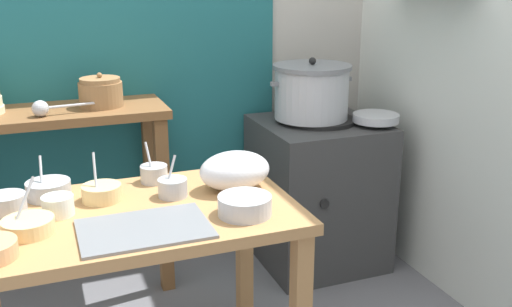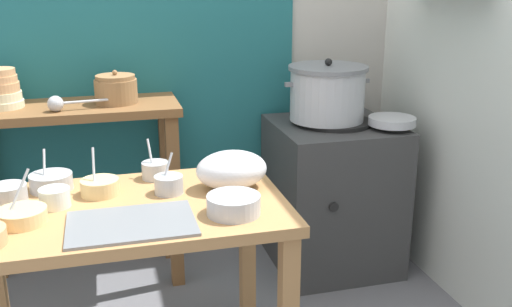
{
  "view_description": "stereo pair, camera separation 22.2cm",
  "coord_description": "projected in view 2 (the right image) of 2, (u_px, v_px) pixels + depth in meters",
  "views": [
    {
      "loc": [
        -0.4,
        -1.84,
        1.49
      ],
      "look_at": [
        0.36,
        0.14,
        0.82
      ],
      "focal_mm": 40.7,
      "sensor_mm": 36.0,
      "label": 1
    },
    {
      "loc": [
        -0.19,
        -1.91,
        1.49
      ],
      "look_at": [
        0.36,
        0.14,
        0.82
      ],
      "focal_mm": 40.7,
      "sensor_mm": 36.0,
      "label": 2
    }
  ],
  "objects": [
    {
      "name": "prep_bowl_8",
      "position": [
        169.0,
        184.0,
        2.09
      ],
      "size": [
        0.1,
        0.1,
        0.15
      ],
      "color": "#B7BABF",
      "rests_on": "prep_table"
    },
    {
      "name": "steamer_pot",
      "position": [
        327.0,
        93.0,
        2.86
      ],
      "size": [
        0.44,
        0.39,
        0.31
      ],
      "color": "#B7BABF",
      "rests_on": "stove_block"
    },
    {
      "name": "stove_block",
      "position": [
        332.0,
        194.0,
        3.01
      ],
      "size": [
        0.6,
        0.61,
        0.78
      ],
      "color": "#383838",
      "rests_on": "ground"
    },
    {
      "name": "prep_bowl_5",
      "position": [
        234.0,
        204.0,
        1.91
      ],
      "size": [
        0.18,
        0.18,
        0.07
      ],
      "color": "#B7BABF",
      "rests_on": "prep_table"
    },
    {
      "name": "bowl_stack_enamel",
      "position": [
        1.0,
        90.0,
        2.59
      ],
      "size": [
        0.19,
        0.19,
        0.18
      ],
      "color": "beige",
      "rests_on": "back_shelf_table"
    },
    {
      "name": "prep_table",
      "position": [
        128.0,
        235.0,
        2.02
      ],
      "size": [
        1.1,
        0.66,
        0.72
      ],
      "color": "#B27F4C",
      "rests_on": "ground"
    },
    {
      "name": "prep_bowl_4",
      "position": [
        100.0,
        186.0,
        2.08
      ],
      "size": [
        0.14,
        0.14,
        0.17
      ],
      "color": "#E5C684",
      "rests_on": "prep_table"
    },
    {
      "name": "prep_bowl_1",
      "position": [
        8.0,
        193.0,
        2.0
      ],
      "size": [
        0.13,
        0.13,
        0.06
      ],
      "color": "#B7BABF",
      "rests_on": "prep_table"
    },
    {
      "name": "prep_bowl_3",
      "position": [
        51.0,
        181.0,
        2.12
      ],
      "size": [
        0.15,
        0.15,
        0.15
      ],
      "color": "#B7BABF",
      "rests_on": "prep_table"
    },
    {
      "name": "wall_right",
      "position": [
        494.0,
        19.0,
        2.39
      ],
      "size": [
        0.3,
        3.2,
        2.6
      ],
      "color": "silver",
      "rests_on": "ground"
    },
    {
      "name": "prep_bowl_7",
      "position": [
        55.0,
        197.0,
        1.97
      ],
      "size": [
        0.1,
        0.1,
        0.07
      ],
      "color": "silver",
      "rests_on": "prep_table"
    },
    {
      "name": "serving_tray",
      "position": [
        131.0,
        223.0,
        1.83
      ],
      "size": [
        0.4,
        0.28,
        0.01
      ],
      "primitive_type": "cube",
      "color": "slate",
      "rests_on": "prep_table"
    },
    {
      "name": "prep_bowl_2",
      "position": [
        155.0,
        169.0,
        2.24
      ],
      "size": [
        0.1,
        0.1,
        0.15
      ],
      "color": "#B7BABF",
      "rests_on": "prep_table"
    },
    {
      "name": "back_shelf_table",
      "position": [
        77.0,
        151.0,
        2.73
      ],
      "size": [
        0.96,
        0.4,
        0.9
      ],
      "color": "brown",
      "rests_on": "ground"
    },
    {
      "name": "ladle",
      "position": [
        58.0,
        103.0,
        2.54
      ],
      "size": [
        0.27,
        0.07,
        0.07
      ],
      "color": "#B7BABF",
      "rests_on": "back_shelf_table"
    },
    {
      "name": "wide_pan",
      "position": [
        392.0,
        121.0,
        2.79
      ],
      "size": [
        0.23,
        0.23,
        0.04
      ],
      "primitive_type": "cylinder",
      "color": "#B7BABF",
      "rests_on": "stove_block"
    },
    {
      "name": "clay_pot",
      "position": [
        116.0,
        89.0,
        2.69
      ],
      "size": [
        0.2,
        0.2,
        0.15
      ],
      "color": "olive",
      "rests_on": "back_shelf_table"
    },
    {
      "name": "wall_back",
      "position": [
        152.0,
        10.0,
        2.89
      ],
      "size": [
        4.4,
        0.12,
        2.6
      ],
      "color": "#B2ADA3",
      "rests_on": "ground"
    },
    {
      "name": "prep_bowl_6",
      "position": [
        22.0,
        215.0,
        1.84
      ],
      "size": [
        0.16,
        0.16,
        0.17
      ],
      "color": "#E5C684",
      "rests_on": "prep_table"
    },
    {
      "name": "plastic_bag",
      "position": [
        232.0,
        170.0,
        2.13
      ],
      "size": [
        0.26,
        0.19,
        0.14
      ],
      "primitive_type": "ellipsoid",
      "color": "white",
      "rests_on": "prep_table"
    }
  ]
}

